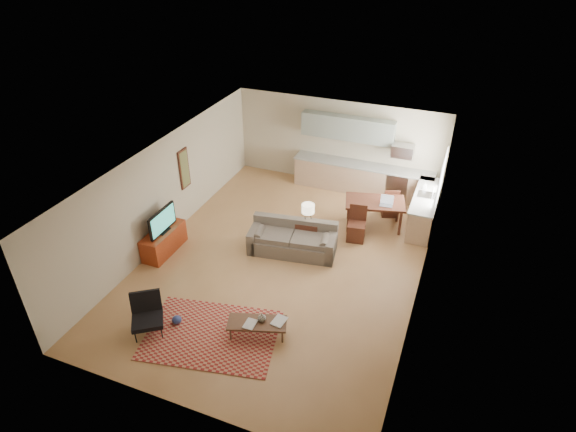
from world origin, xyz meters
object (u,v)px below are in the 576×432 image
at_px(sofa, 293,239).
at_px(armchair, 147,317).
at_px(tv_credenza, 164,241).
at_px(dining_table, 374,214).
at_px(coffee_table, 257,328).
at_px(console_table, 307,233).

height_order(sofa, armchair, armchair).
height_order(sofa, tv_credenza, sofa).
distance_m(tv_credenza, dining_table, 5.59).
bearing_deg(dining_table, tv_credenza, -161.36).
height_order(sofa, coffee_table, sofa).
relative_size(sofa, console_table, 3.40).
xyz_separation_m(console_table, dining_table, (1.40, 1.45, 0.06)).
bearing_deg(coffee_table, dining_table, 57.36).
bearing_deg(armchair, sofa, 29.79).
distance_m(armchair, tv_credenza, 2.82).
relative_size(coffee_table, armchair, 1.46).
relative_size(sofa, armchair, 2.79).
distance_m(coffee_table, dining_table, 5.02).
xyz_separation_m(sofa, armchair, (-1.73, -3.68, 0.01)).
relative_size(sofa, coffee_table, 1.90).
xyz_separation_m(tv_credenza, dining_table, (4.66, 3.09, 0.09)).
height_order(coffee_table, console_table, console_table).
xyz_separation_m(armchair, console_table, (1.97, 4.14, -0.07)).
relative_size(armchair, dining_table, 0.52).
height_order(sofa, console_table, sofa).
bearing_deg(tv_credenza, dining_table, 33.49).
bearing_deg(coffee_table, tv_credenza, 134.40).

